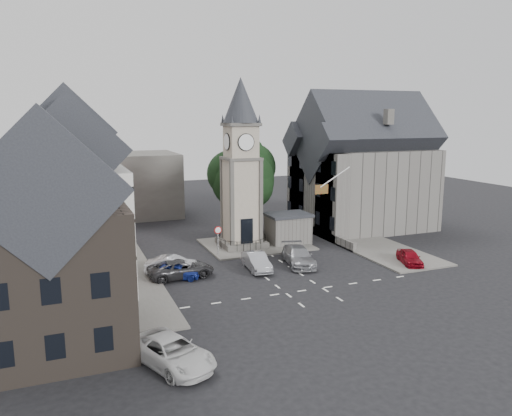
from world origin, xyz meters
name	(u,v)px	position (x,y,z in m)	size (l,w,h in m)	color
ground	(274,270)	(0.00, 0.00, 0.00)	(120.00, 120.00, 0.00)	black
pavement_west	(113,265)	(-12.50, 6.00, 0.07)	(6.00, 30.00, 0.14)	#595651
pavement_east	(346,235)	(12.00, 8.00, 0.07)	(6.00, 26.00, 0.14)	#595651
central_island	(256,244)	(1.50, 8.00, 0.08)	(10.00, 8.00, 0.16)	#595651
road_markings	(304,290)	(0.00, -5.50, 0.01)	(20.00, 8.00, 0.01)	silver
clock_tower	(241,164)	(0.00, 7.99, 8.12)	(4.86, 4.86, 16.25)	#4C4944
stone_shelter	(288,228)	(4.80, 7.50, 1.55)	(4.30, 3.30, 3.08)	#605D58
town_tree	(243,170)	(2.00, 13.00, 6.97)	(7.20, 7.20, 10.80)	black
warning_sign_post	(218,235)	(-3.20, 5.43, 2.03)	(0.70, 0.19, 2.85)	black
terrace_pink	(67,178)	(-15.50, 16.00, 6.58)	(8.10, 7.60, 12.80)	tan
terrace_cream	(70,189)	(-15.50, 8.00, 6.58)	(8.10, 7.60, 12.80)	#EDE2C6
terrace_tudor	(73,210)	(-15.50, 0.00, 6.19)	(8.10, 7.60, 12.00)	silver
building_sw_stone	(50,257)	(-17.00, -9.00, 5.35)	(8.60, 7.60, 10.40)	#423831
backdrop_west	(96,186)	(-12.00, 28.00, 4.00)	(20.00, 10.00, 8.00)	#4C4944
east_building	(361,173)	(15.59, 11.00, 6.26)	(14.40, 11.40, 12.60)	#605D58
east_boundary_wall	(315,230)	(9.20, 10.00, 0.45)	(0.40, 16.00, 0.90)	#605D58
flagpole	(335,177)	(8.00, 4.00, 7.00)	(3.68, 0.10, 2.74)	white
car_west_blue	(175,271)	(-8.26, 0.56, 0.65)	(1.54, 3.84, 1.31)	navy
car_west_silver	(174,265)	(-8.10, 1.84, 0.75)	(1.60, 4.58, 1.51)	#B4B6BD
car_west_grey	(181,269)	(-7.74, 0.81, 0.73)	(2.42, 5.24, 1.46)	#2D2C2F
car_island_silver	(256,261)	(-1.41, 0.50, 0.73)	(1.55, 4.44, 1.46)	#96989E
car_island_east	(298,256)	(2.50, 0.50, 0.77)	(2.17, 5.33, 1.55)	gray
car_east_red	(410,257)	(11.50, -3.00, 0.64)	(1.52, 3.77, 1.29)	maroon
van_sw_white	(172,352)	(-11.51, -13.01, 0.75)	(2.49, 5.40, 1.50)	silver
pedestrian	(327,230)	(9.59, 7.96, 0.83)	(0.60, 0.40, 1.66)	#A49A87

